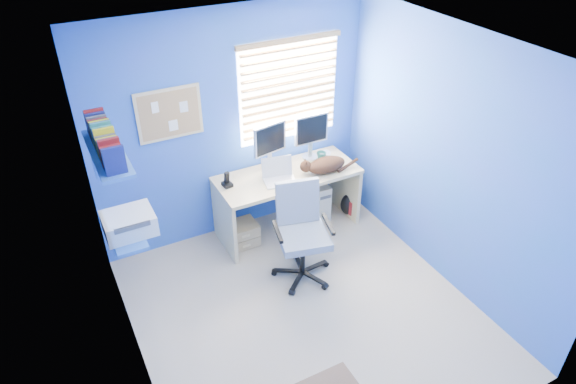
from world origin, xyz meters
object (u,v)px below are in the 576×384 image
cat (327,165)px  tower_pc (316,197)px  laptop (280,173)px  desk (288,202)px  office_chair (302,244)px

cat → tower_pc: size_ratio=0.99×
laptop → tower_pc: (0.59, 0.23, -0.62)m
desk → cat: size_ratio=3.51×
office_chair → desk: bearing=72.9°
laptop → office_chair: (-0.08, -0.63, -0.48)m
cat → tower_pc: (0.04, 0.27, -0.59)m
laptop → cat: bearing=7.5°
laptop → office_chair: size_ratio=0.33×
tower_pc → laptop: bearing=-155.9°
desk → laptop: 0.51m
tower_pc → office_chair: size_ratio=0.45×
desk → office_chair: size_ratio=1.56×
cat → office_chair: (-0.63, -0.59, -0.45)m
cat → tower_pc: cat is taller
laptop → cat: laptop is taller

